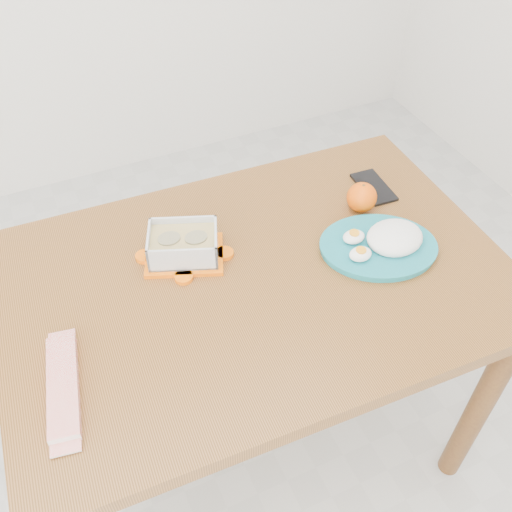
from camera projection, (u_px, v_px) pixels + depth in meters
name	position (u px, v px, depth m)	size (l,w,h in m)	color
ground	(227.00, 508.00, 1.65)	(3.50, 3.50, 0.00)	#B7B7B2
dining_table	(256.00, 305.00, 1.35)	(1.15, 0.79, 0.75)	brown
food_container	(183.00, 245.00, 1.29)	(0.21, 0.19, 0.07)	#FF6907
orange_fruit	(362.00, 197.00, 1.41)	(0.07, 0.07, 0.07)	#F05F04
rice_plate	(384.00, 242.00, 1.32)	(0.35, 0.35, 0.07)	#187986
candy_bar	(63.00, 386.00, 1.06)	(0.22, 0.06, 0.02)	red
smartphone	(374.00, 187.00, 1.49)	(0.07, 0.14, 0.01)	black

